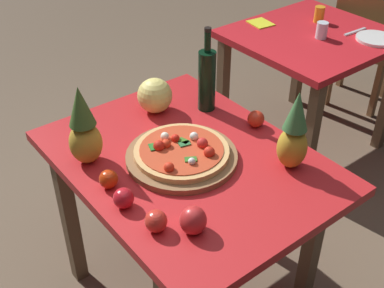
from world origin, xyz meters
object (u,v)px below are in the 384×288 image
background_table (311,53)px  napkin_folded (261,23)px  pineapple_left (294,134)px  tomato_by_bottle (255,118)px  display_table (188,178)px  melon (155,96)px  pizza (182,151)px  drinking_glass_juice (319,14)px  tomato_beside_pepper (109,179)px  bell_pepper (193,220)px  drinking_glass_water (322,30)px  tomato_near_board (156,221)px  pineapple_right (84,129)px  dining_chair (364,43)px  tomato_at_corner (124,198)px  pizza_board (182,157)px  fork_utensil (355,32)px  wine_bottle (207,79)px  dinner_plate (376,39)px

background_table → napkin_folded: bearing=-155.9°
pineapple_left → tomato_by_bottle: bearing=162.7°
display_table → melon: 0.41m
pizza → drinking_glass_juice: bearing=111.7°
display_table → tomato_beside_pepper: 0.35m
display_table → bell_pepper: size_ratio=11.41×
drinking_glass_juice → drinking_glass_water: 0.24m
tomato_near_board → pineapple_right: bearing=179.5°
dining_chair → napkin_folded: (-0.22, -0.80, 0.27)m
tomato_at_corner → tomato_near_board: tomato_near_board is taller
pineapple_left → tomato_beside_pepper: bearing=-117.5°
pizza_board → melon: (-0.35, 0.12, 0.06)m
bell_pepper → pizza_board: bearing=148.5°
pineapple_left → tomato_at_corner: (-0.19, -0.61, -0.11)m
tomato_beside_pepper → pineapple_right: bearing=175.4°
pizza_board → drinking_glass_water: 1.38m
tomato_at_corner → tomato_beside_pepper: bearing=174.1°
melon → tomato_by_bottle: 0.44m
tomato_near_board → dining_chair: bearing=109.6°
pineapple_right → melon: (-0.14, 0.41, -0.07)m
tomato_by_bottle → pizza_board: bearing=-90.3°
pizza_board → fork_utensil: (-0.36, 1.53, -0.01)m
tomato_near_board → drinking_glass_water: (-0.67, 1.60, 0.01)m
display_table → pineapple_left: (0.27, 0.27, 0.24)m
wine_bottle → drinking_glass_water: bearing=100.9°
dinner_plate → drinking_glass_juice: bearing=-173.2°
dining_chair → melon: bearing=75.5°
dinner_plate → background_table: bearing=-142.9°
tomato_by_bottle → dinner_plate: bearing=100.7°
pizza_board → melon: size_ratio=2.80×
pizza_board → tomato_by_bottle: size_ratio=5.99×
display_table → tomato_by_bottle: 0.38m
tomato_by_bottle → drinking_glass_water: bearing=114.7°
background_table → wine_bottle: wine_bottle is taller
pineapple_left → pineapple_right: bearing=-130.3°
tomato_by_bottle → tomato_beside_pepper: tomato_by_bottle is taller
dining_chair → wine_bottle: (0.33, -1.68, 0.41)m
pizza_board → pineapple_left: (0.28, 0.30, 0.13)m
dining_chair → tomato_at_corner: 2.42m
pizza_board → drinking_glass_juice: size_ratio=4.47×
pizza_board → fork_utensil: pizza_board is taller
pizza_board → tomato_by_bottle: (0.00, 0.38, 0.02)m
drinking_glass_water → tomato_by_bottle: bearing=-65.3°
pineapple_right → bell_pepper: size_ratio=3.29×
display_table → napkin_folded: 1.42m
pizza → tomato_beside_pepper: bearing=-95.9°
pizza_board → tomato_beside_pepper: size_ratio=6.20×
display_table → background_table: bearing=110.9°
pizza → melon: bearing=160.8°
dinner_plate → pineapple_right: bearing=-89.9°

